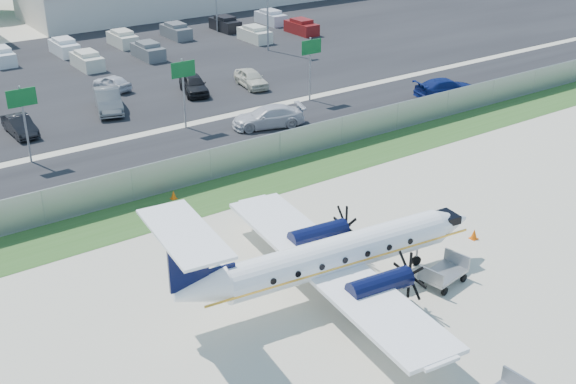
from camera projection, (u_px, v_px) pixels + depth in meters
ground at (363, 283)px, 32.89m from camera, size 170.00×170.00×0.00m
grass_verge at (229, 192)px, 41.77m from camera, size 170.00×4.00×0.02m
access_road at (174, 154)px, 46.95m from camera, size 170.00×8.00×0.02m
parking_lot at (63, 79)px, 62.51m from camera, size 170.00×32.00×0.02m
perimeter_fence at (211, 165)px, 42.83m from camera, size 120.00×0.06×1.99m
sign_left at (23, 108)px, 44.16m from camera, size 1.80×0.26×5.00m
sign_mid at (183, 79)px, 49.87m from camera, size 1.80×0.26×5.00m
sign_right at (311, 56)px, 55.57m from camera, size 1.80×0.26×5.00m
aircraft at (331, 256)px, 31.49m from camera, size 15.57×15.32×4.78m
baggage_cart_far at (443, 273)px, 32.69m from camera, size 2.41×1.70×1.16m
cone_nose at (474, 234)px, 36.58m from camera, size 0.38×0.38×0.55m
cone_starboard_wing at (174, 195)px, 40.81m from camera, size 0.35×0.35×0.50m
road_car_mid at (268, 127)px, 51.66m from camera, size 5.56×3.56×1.50m
road_car_east at (445, 97)px, 57.87m from camera, size 5.57×3.13×1.52m
parked_car_b at (21, 134)px, 50.23m from camera, size 1.55×4.13×1.35m
parked_car_c at (109, 111)px, 54.75m from camera, size 3.13×5.43×1.69m
parked_car_d at (194, 93)px, 58.76m from camera, size 2.93×4.80×1.53m
parked_car_e at (251, 87)px, 60.44m from camera, size 2.33×4.47×1.45m
parked_car_g at (113, 90)px, 59.58m from camera, size 2.48×4.02×1.28m
far_parking_rows at (45, 66)px, 66.21m from camera, size 56.00×10.00×1.60m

